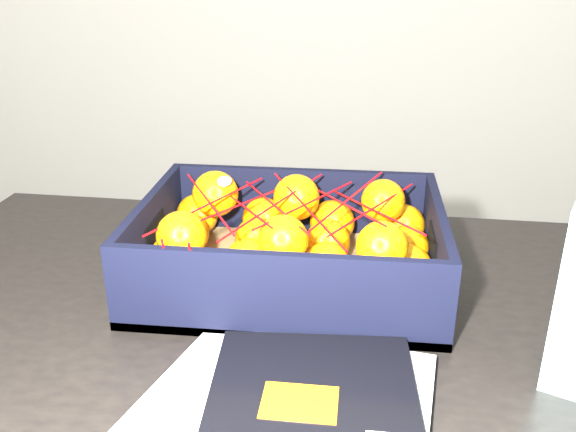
# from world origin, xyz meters

# --- Properties ---
(table) EXTENTS (1.22, 0.84, 0.75)m
(table) POSITION_xyz_m (-0.07, 0.21, 0.65)
(table) COLOR black
(table) RESTS_ON ground
(magazine_stack) EXTENTS (0.34, 0.33, 0.02)m
(magazine_stack) POSITION_xyz_m (-0.06, 0.06, 0.76)
(magazine_stack) COLOR silver
(magazine_stack) RESTS_ON table
(produce_crate) EXTENTS (0.41, 0.31, 0.11)m
(produce_crate) POSITION_xyz_m (-0.09, 0.35, 0.78)
(produce_crate) COLOR brown
(produce_crate) RESTS_ON table
(clementine_heap) EXTENTS (0.38, 0.29, 0.12)m
(clementine_heap) POSITION_xyz_m (-0.09, 0.35, 0.81)
(clementine_heap) COLOR orange
(clementine_heap) RESTS_ON produce_crate
(mesh_net) EXTENTS (0.34, 0.27, 0.09)m
(mesh_net) POSITION_xyz_m (-0.10, 0.34, 0.86)
(mesh_net) COLOR red
(mesh_net) RESTS_ON clementine_heap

